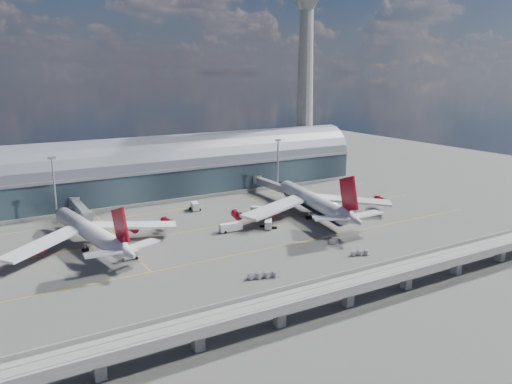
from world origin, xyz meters
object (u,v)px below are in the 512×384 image
airliner_right (314,203)px  service_truck_4 (195,206)px  service_truck_3 (268,224)px  floodlight_mast_left (54,188)px  cargo_train_0 (360,253)px  floodlight_mast_right (278,164)px  service_truck_5 (258,210)px  airliner_left (91,232)px  control_tower (305,81)px  cargo_train_1 (264,275)px  service_truck_1 (130,255)px  cargo_train_2 (334,241)px  service_truck_2 (231,227)px

airliner_right → service_truck_4: 49.76m
service_truck_3 → service_truck_4: size_ratio=1.11×
floodlight_mast_left → cargo_train_0: bearing=-48.1°
floodlight_mast_right → service_truck_5: floodlight_mast_right is taller
airliner_left → airliner_right: bearing=-13.7°
control_tower → cargo_train_1: size_ratio=11.14×
airliner_right → service_truck_1: (-77.07, -9.41, -4.39)m
airliner_left → service_truck_3: (61.19, -10.66, -3.95)m
airliner_left → service_truck_1: airliner_left is taller
cargo_train_0 → cargo_train_2: bearing=-20.4°
service_truck_4 → cargo_train_0: bearing=-60.4°
cargo_train_0 → floodlight_mast_right: bearing=-35.5°
floodlight_mast_left → airliner_left: (4.96, -35.73, -8.08)m
service_truck_3 → service_truck_5: service_truck_3 is taller
floodlight_mast_right → service_truck_1: size_ratio=5.14×
service_truck_5 → cargo_train_1: size_ratio=0.67×
airliner_left → cargo_train_0: 86.97m
service_truck_3 → cargo_train_0: 40.01m
service_truck_3 → cargo_train_2: 27.36m
service_truck_2 → control_tower: bearing=-47.8°
floodlight_mast_left → floodlight_mast_right: size_ratio=1.00×
service_truck_1 → service_truck_2: 40.54m
service_truck_3 → floodlight_mast_right: bearing=86.9°
cargo_train_2 → cargo_train_0: bearing=-148.0°
airliner_left → service_truck_4: bearing=19.3°
airliner_left → airliner_right: airliner_right is taller
service_truck_4 → service_truck_5: 26.88m
airliner_right → service_truck_5: 23.11m
control_tower → airliner_left: control_tower is taller
airliner_left → service_truck_4: (47.67, 25.83, -3.88)m
airliner_right → service_truck_5: size_ratio=11.36×
service_truck_5 → cargo_train_0: 57.59m
service_truck_5 → cargo_train_2: 44.27m
service_truck_2 → cargo_train_0: 48.52m
airliner_right → service_truck_5: airliner_right is taller
service_truck_2 → service_truck_4: (0.20, 32.99, 0.05)m
service_truck_4 → cargo_train_1: size_ratio=0.67×
service_truck_5 → cargo_train_1: 65.78m
floodlight_mast_right → airliner_right: floodlight_mast_right is taller
service_truck_2 → floodlight_mast_left: bearing=52.3°
floodlight_mast_left → airliner_right: 99.83m
airliner_left → floodlight_mast_right: bearing=11.5°
airliner_right → service_truck_3: bearing=-160.6°
floodlight_mast_left → service_truck_5: bearing=-20.7°
cargo_train_1 → airliner_right: bearing=-67.0°
service_truck_5 → floodlight_mast_left: bearing=108.0°
floodlight_mast_left → service_truck_4: floodlight_mast_left is taller
floodlight_mast_right → service_truck_5: bearing=-134.5°
floodlight_mast_left → service_truck_1: floodlight_mast_left is taller
floodlight_mast_right → airliner_left: (-95.04, -35.73, -8.08)m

